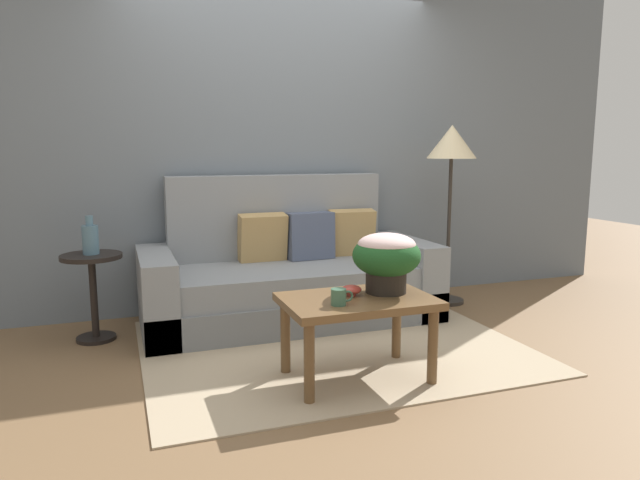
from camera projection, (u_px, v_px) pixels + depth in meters
ground_plane at (337, 352)px, 3.65m from camera, size 14.00×14.00×0.00m
wall_back at (279, 135)px, 4.64m from camera, size 6.40×0.12×2.77m
area_rug at (332, 346)px, 3.75m from camera, size 2.38×1.92×0.01m
couch at (289, 277)px, 4.34m from camera, size 2.15×0.93×1.07m
coffee_table at (358, 310)px, 3.16m from camera, size 0.82×0.54×0.47m
side_table at (93, 281)px, 3.82m from camera, size 0.39×0.39×0.59m
floor_lamp at (451, 153)px, 4.63m from camera, size 0.40×0.40×1.47m
potted_plant at (386, 256)px, 3.23m from camera, size 0.39×0.39×0.34m
coffee_mug at (339, 297)px, 2.99m from camera, size 0.12×0.08×0.09m
snack_bowl at (351, 290)px, 3.18m from camera, size 0.11×0.11×0.06m
table_vase at (90, 239)px, 3.77m from camera, size 0.10×0.10×0.26m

